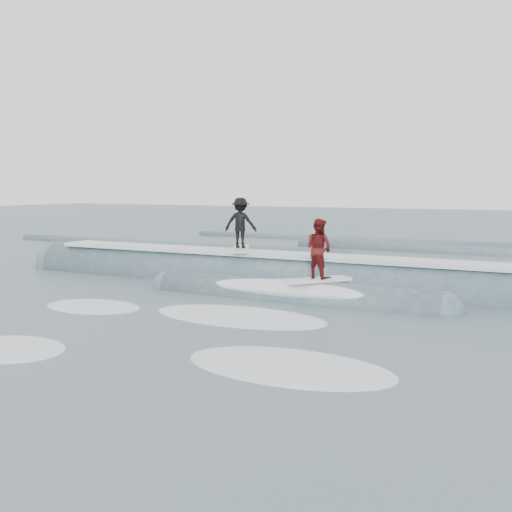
% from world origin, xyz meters
% --- Properties ---
extents(ground, '(160.00, 160.00, 0.00)m').
position_xyz_m(ground, '(0.00, 0.00, 0.00)').
color(ground, '#425761').
rests_on(ground, ground).
extents(breaking_wave, '(21.84, 3.85, 2.13)m').
position_xyz_m(breaking_wave, '(0.34, 4.82, 0.04)').
color(breaking_wave, '#36515B').
rests_on(breaking_wave, ground).
extents(surfer_black, '(1.35, 2.04, 1.91)m').
position_xyz_m(surfer_black, '(-1.11, 5.24, 2.07)').
color(surfer_black, silver).
rests_on(surfer_black, ground).
extents(surfer_red, '(1.73, 1.86, 1.89)m').
position_xyz_m(surfer_red, '(2.67, 3.04, 1.51)').
color(surfer_red, silver).
rests_on(surfer_red, ground).
extents(whitewater, '(10.60, 7.25, 0.10)m').
position_xyz_m(whitewater, '(0.64, -1.56, 0.00)').
color(whitewater, white).
rests_on(whitewater, ground).
extents(far_swells, '(39.79, 8.65, 0.80)m').
position_xyz_m(far_swells, '(-0.96, 17.65, 0.00)').
color(far_swells, '#36515B').
rests_on(far_swells, ground).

